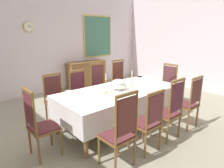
# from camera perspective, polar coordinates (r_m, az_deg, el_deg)

# --- Properties ---
(ground) EXTENTS (7.59, 6.26, 0.04)m
(ground) POSITION_cam_1_polar(r_m,az_deg,el_deg) (4.46, 0.79, -11.10)
(ground) COLOR gray
(back_wall) EXTENTS (7.59, 0.08, 3.40)m
(back_wall) POSITION_cam_1_polar(r_m,az_deg,el_deg) (6.71, -17.97, 12.19)
(back_wall) COLOR silver
(back_wall) RESTS_ON ground
(right_wall) EXTENTS (0.08, 6.26, 3.40)m
(right_wall) POSITION_cam_1_polar(r_m,az_deg,el_deg) (7.17, 24.84, 11.69)
(right_wall) COLOR silver
(right_wall) RESTS_ON ground
(dining_table) EXTENTS (2.56, 1.20, 0.77)m
(dining_table) POSITION_cam_1_polar(r_m,az_deg,el_deg) (4.09, 2.17, -2.64)
(dining_table) COLOR brown
(dining_table) RESTS_ON ground
(tablecloth) EXTENTS (2.58, 1.22, 0.43)m
(tablecloth) POSITION_cam_1_polar(r_m,az_deg,el_deg) (4.11, 2.16, -3.13)
(tablecloth) COLOR white
(tablecloth) RESTS_ON dining_table
(chair_south_a) EXTENTS (0.44, 0.42, 1.17)m
(chair_south_a) POSITION_cam_1_polar(r_m,az_deg,el_deg) (2.87, 2.39, -13.24)
(chair_south_a) COLOR brown
(chair_south_a) RESTS_ON ground
(chair_north_a) EXTENTS (0.44, 0.42, 1.07)m
(chair_north_a) POSITION_cam_1_polar(r_m,az_deg,el_deg) (4.44, -15.79, -3.88)
(chair_north_a) COLOR brown
(chair_north_a) RESTS_ON ground
(chair_south_b) EXTENTS (0.44, 0.42, 1.06)m
(chair_south_b) POSITION_cam_1_polar(r_m,az_deg,el_deg) (3.31, 10.32, -10.18)
(chair_south_b) COLOR brown
(chair_south_b) RESTS_ON ground
(chair_north_b) EXTENTS (0.44, 0.42, 1.06)m
(chair_north_b) POSITION_cam_1_polar(r_m,az_deg,el_deg) (4.72, -8.96, -2.37)
(chair_north_b) COLOR brown
(chair_north_b) RESTS_ON ground
(chair_south_c) EXTENTS (0.44, 0.42, 1.16)m
(chair_south_c) POSITION_cam_1_polar(r_m,az_deg,el_deg) (3.75, 16.21, -6.97)
(chair_south_c) COLOR brown
(chair_south_c) RESTS_ON ground
(chair_north_c) EXTENTS (0.44, 0.42, 1.17)m
(chair_north_c) POSITION_cam_1_polar(r_m,az_deg,el_deg) (5.05, -3.27, -0.65)
(chair_north_c) COLOR brown
(chair_north_c) RESTS_ON ground
(chair_south_d) EXTENTS (0.44, 0.42, 1.09)m
(chair_south_d) POSITION_cam_1_polar(r_m,az_deg,el_deg) (4.33, 21.24, -4.70)
(chair_south_d) COLOR brown
(chair_south_d) RESTS_ON ground
(chair_north_d) EXTENTS (0.44, 0.42, 1.19)m
(chair_north_d) POSITION_cam_1_polar(r_m,az_deg,el_deg) (5.49, 2.51, 0.69)
(chair_north_d) COLOR brown
(chair_north_d) RESTS_ON ground
(chair_head_west) EXTENTS (0.42, 0.44, 1.13)m
(chair_head_west) POSITION_cam_1_polar(r_m,az_deg,el_deg) (3.30, -20.16, -10.52)
(chair_head_west) COLOR brown
(chair_head_west) RESTS_ON ground
(chair_head_east) EXTENTS (0.42, 0.44, 1.12)m
(chair_head_east) POSITION_cam_1_polar(r_m,az_deg,el_deg) (5.39, 15.36, -0.37)
(chair_head_east) COLOR brown
(chair_head_east) RESTS_ON ground
(soup_tureen) EXTENTS (0.31, 0.31, 0.24)m
(soup_tureen) POSITION_cam_1_polar(r_m,az_deg,el_deg) (4.03, 1.95, -0.12)
(soup_tureen) COLOR white
(soup_tureen) RESTS_ON tablecloth
(candlestick_west) EXTENTS (0.07, 0.07, 0.39)m
(candlestick_west) POSITION_cam_1_polar(r_m,az_deg,el_deg) (3.80, -1.73, -0.37)
(candlestick_west) COLOR gold
(candlestick_west) RESTS_ON tablecloth
(candlestick_east) EXTENTS (0.07, 0.07, 0.35)m
(candlestick_east) POSITION_cam_1_polar(r_m,az_deg,el_deg) (4.28, 5.69, 1.09)
(candlestick_east) COLOR gold
(candlestick_east) RESTS_ON tablecloth
(bowl_near_left) EXTENTS (0.15, 0.15, 0.03)m
(bowl_near_left) POSITION_cam_1_polar(r_m,az_deg,el_deg) (4.93, 5.10, 1.46)
(bowl_near_left) COLOR white
(bowl_near_left) RESTS_ON tablecloth
(bowl_near_right) EXTENTS (0.19, 0.19, 0.04)m
(bowl_near_right) POSITION_cam_1_polar(r_m,az_deg,el_deg) (3.92, -12.06, -2.31)
(bowl_near_right) COLOR white
(bowl_near_right) RESTS_ON tablecloth
(bowl_far_left) EXTENTS (0.18, 0.18, 0.04)m
(bowl_far_left) POSITION_cam_1_polar(r_m,az_deg,el_deg) (5.13, 7.89, 1.94)
(bowl_far_left) COLOR white
(bowl_far_left) RESTS_ON tablecloth
(spoon_primary) EXTENTS (0.04, 0.18, 0.01)m
(spoon_primary) POSITION_cam_1_polar(r_m,az_deg,el_deg) (5.03, 5.74, 1.57)
(spoon_primary) COLOR gold
(spoon_primary) RESTS_ON tablecloth
(spoon_secondary) EXTENTS (0.04, 0.18, 0.01)m
(spoon_secondary) POSITION_cam_1_polar(r_m,az_deg,el_deg) (3.89, -13.82, -2.81)
(spoon_secondary) COLOR gold
(spoon_secondary) RESTS_ON tablecloth
(sideboard) EXTENTS (1.44, 0.48, 0.90)m
(sideboard) POSITION_cam_1_polar(r_m,az_deg,el_deg) (7.17, -7.26, 2.86)
(sideboard) COLOR brown
(sideboard) RESTS_ON ground
(mounted_clock) EXTENTS (0.29, 0.06, 0.29)m
(mounted_clock) POSITION_cam_1_polar(r_m,az_deg,el_deg) (6.43, -22.81, 14.89)
(mounted_clock) COLOR #D1B251
(framed_painting) EXTENTS (1.25, 0.05, 1.50)m
(framed_painting) POSITION_cam_1_polar(r_m,az_deg,el_deg) (7.64, -4.07, 13.43)
(framed_painting) COLOR #D1B251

